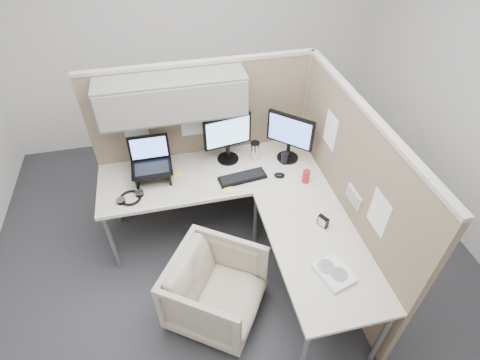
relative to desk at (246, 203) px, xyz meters
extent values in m
plane|color=#2D2D31|center=(-0.12, -0.13, -0.69)|extent=(4.50, 4.50, 0.00)
cube|color=#857057|center=(-0.22, 0.77, 0.11)|extent=(2.00, 0.05, 1.60)
cube|color=#A8A399|center=(-0.22, 0.77, 0.93)|extent=(2.00, 0.06, 0.03)
cube|color=slate|center=(-0.47, 0.62, 0.73)|extent=(1.20, 0.34, 0.34)
cube|color=gray|center=(-0.47, 0.45, 0.73)|extent=(1.18, 0.01, 0.30)
plane|color=white|center=(-0.82, 0.75, 0.46)|extent=(0.26, 0.00, 0.26)
plane|color=white|center=(-0.32, 0.75, 0.39)|extent=(0.26, 0.00, 0.26)
cube|color=#857057|center=(0.78, -0.23, 0.11)|extent=(0.05, 2.00, 1.60)
cube|color=#A8A399|center=(0.78, -0.23, 0.93)|extent=(0.06, 2.00, 0.03)
cube|color=#A8A399|center=(0.78, 0.77, 0.11)|extent=(0.06, 0.06, 1.60)
cube|color=silver|center=(0.75, -0.38, 0.27)|extent=(0.02, 0.20, 0.12)
cube|color=gray|center=(0.73, -0.38, 0.27)|extent=(0.00, 0.16, 0.09)
plane|color=white|center=(0.75, 0.17, 0.51)|extent=(0.00, 0.26, 0.26)
plane|color=white|center=(0.75, -0.68, 0.41)|extent=(0.00, 0.26, 0.26)
cube|color=beige|center=(-0.22, 0.41, 0.03)|extent=(2.00, 0.68, 0.03)
cube|color=beige|center=(0.41, -0.58, 0.03)|extent=(0.68, 1.30, 0.03)
cube|color=white|center=(-0.22, 0.07, 0.03)|extent=(2.00, 0.02, 0.03)
cylinder|color=gray|center=(-1.17, 0.12, -0.34)|extent=(0.04, 0.04, 0.70)
cylinder|color=gray|center=(-1.17, 0.70, -0.34)|extent=(0.04, 0.04, 0.70)
cylinder|color=gray|center=(0.13, -1.18, -0.34)|extent=(0.04, 0.04, 0.70)
cylinder|color=gray|center=(0.71, -1.18, -0.34)|extent=(0.04, 0.04, 0.70)
cylinder|color=gray|center=(0.13, 0.12, -0.34)|extent=(0.04, 0.04, 0.70)
imported|color=beige|center=(-0.37, -0.52, -0.34)|extent=(0.90, 0.91, 0.69)
cylinder|color=black|center=(-0.04, 0.56, 0.05)|extent=(0.20, 0.20, 0.02)
cylinder|color=black|center=(-0.04, 0.56, 0.13)|extent=(0.04, 0.04, 0.15)
cube|color=black|center=(-0.04, 0.56, 0.36)|extent=(0.44, 0.10, 0.30)
cube|color=#89C2EC|center=(-0.04, 0.54, 0.36)|extent=(0.40, 0.07, 0.26)
cylinder|color=black|center=(0.51, 0.45, 0.05)|extent=(0.20, 0.20, 0.02)
cylinder|color=black|center=(0.51, 0.45, 0.13)|extent=(0.04, 0.04, 0.15)
cube|color=black|center=(0.51, 0.45, 0.36)|extent=(0.34, 0.33, 0.30)
cube|color=#577EEC|center=(0.50, 0.44, 0.36)|extent=(0.29, 0.28, 0.26)
cube|color=black|center=(-0.73, 0.43, 0.16)|extent=(0.31, 0.25, 0.02)
cube|color=black|center=(-0.87, 0.43, 0.10)|extent=(0.02, 0.23, 0.12)
cube|color=black|center=(-0.60, 0.43, 0.10)|extent=(0.02, 0.23, 0.12)
cube|color=black|center=(-0.73, 0.43, 0.17)|extent=(0.35, 0.25, 0.02)
cube|color=black|center=(-0.73, 0.57, 0.29)|extent=(0.35, 0.06, 0.22)
cube|color=#598CF2|center=(-0.73, 0.57, 0.29)|extent=(0.31, 0.04, 0.18)
cube|color=black|center=(0.03, 0.27, 0.05)|extent=(0.44, 0.19, 0.02)
ellipsoid|color=black|center=(0.36, 0.22, 0.06)|extent=(0.11, 0.09, 0.04)
cylinder|color=silver|center=(0.21, 0.52, 0.13)|extent=(0.08, 0.08, 0.17)
cylinder|color=black|center=(0.21, 0.52, 0.22)|extent=(0.09, 0.09, 0.01)
cylinder|color=#B21E1E|center=(0.56, 0.10, 0.10)|extent=(0.07, 0.07, 0.12)
cylinder|color=black|center=(0.46, 0.39, 0.10)|extent=(0.07, 0.07, 0.12)
cube|color=#FAF742|center=(-0.54, 0.46, 0.05)|extent=(0.09, 0.09, 0.01)
cube|color=#FAF742|center=(-0.12, 0.15, 0.05)|extent=(0.09, 0.09, 0.01)
torus|color=black|center=(-0.94, 0.23, 0.06)|extent=(0.24, 0.24, 0.02)
cylinder|color=black|center=(-1.02, 0.20, 0.06)|extent=(0.07, 0.07, 0.03)
cylinder|color=black|center=(-0.86, 0.26, 0.06)|extent=(0.07, 0.07, 0.03)
cube|color=white|center=(0.42, -0.84, 0.06)|extent=(0.27, 0.31, 0.03)
cylinder|color=silver|center=(0.44, -0.87, 0.07)|extent=(0.12, 0.12, 0.00)
cylinder|color=silver|center=(0.38, -0.79, 0.08)|extent=(0.12, 0.12, 0.00)
cube|color=black|center=(0.51, -0.40, 0.09)|extent=(0.07, 0.09, 0.09)
cube|color=white|center=(0.50, -0.41, 0.09)|extent=(0.04, 0.06, 0.07)
camera|label=1|loc=(-0.55, -2.14, 2.26)|focal=28.00mm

